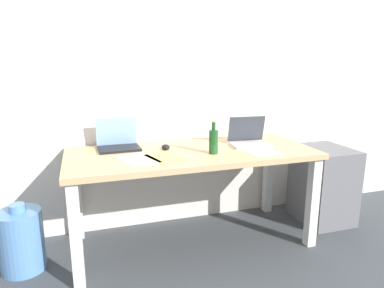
{
  "coord_description": "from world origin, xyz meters",
  "views": [
    {
      "loc": [
        -0.74,
        -2.34,
        1.37
      ],
      "look_at": [
        0.0,
        0.0,
        0.78
      ],
      "focal_mm": 32.46,
      "sensor_mm": 36.0,
      "label": 1
    }
  ],
  "objects_px": {
    "beer_bottle": "(213,141)",
    "coffee_mug": "(255,132)",
    "desk": "(192,163)",
    "filing_cabinet": "(323,184)",
    "water_cooler_jug": "(21,240)",
    "laptop_left": "(118,142)",
    "laptop_right": "(249,139)",
    "computer_mouse": "(166,147)"
  },
  "relations": [
    {
      "from": "beer_bottle",
      "to": "coffee_mug",
      "type": "height_order",
      "value": "beer_bottle"
    },
    {
      "from": "desk",
      "to": "filing_cabinet",
      "type": "bearing_deg",
      "value": 1.25
    },
    {
      "from": "water_cooler_jug",
      "to": "laptop_left",
      "type": "bearing_deg",
      "value": 18.95
    },
    {
      "from": "desk",
      "to": "laptop_right",
      "type": "distance_m",
      "value": 0.5
    },
    {
      "from": "laptop_left",
      "to": "computer_mouse",
      "type": "distance_m",
      "value": 0.36
    },
    {
      "from": "beer_bottle",
      "to": "computer_mouse",
      "type": "xyz_separation_m",
      "value": [
        -0.29,
        0.22,
        -0.08
      ]
    },
    {
      "from": "water_cooler_jug",
      "to": "beer_bottle",
      "type": "bearing_deg",
      "value": -4.66
    },
    {
      "from": "desk",
      "to": "beer_bottle",
      "type": "height_order",
      "value": "beer_bottle"
    },
    {
      "from": "coffee_mug",
      "to": "water_cooler_jug",
      "type": "distance_m",
      "value": 1.96
    },
    {
      "from": "laptop_left",
      "to": "filing_cabinet",
      "type": "distance_m",
      "value": 1.78
    },
    {
      "from": "laptop_left",
      "to": "laptop_right",
      "type": "xyz_separation_m",
      "value": [
        0.98,
        -0.2,
        -0.0
      ]
    },
    {
      "from": "laptop_left",
      "to": "water_cooler_jug",
      "type": "distance_m",
      "value": 0.92
    },
    {
      "from": "laptop_right",
      "to": "computer_mouse",
      "type": "height_order",
      "value": "laptop_right"
    },
    {
      "from": "computer_mouse",
      "to": "water_cooler_jug",
      "type": "bearing_deg",
      "value": -167.11
    },
    {
      "from": "computer_mouse",
      "to": "water_cooler_jug",
      "type": "relative_size",
      "value": 0.21
    },
    {
      "from": "laptop_right",
      "to": "water_cooler_jug",
      "type": "xyz_separation_m",
      "value": [
        -1.67,
        -0.04,
        -0.57
      ]
    },
    {
      "from": "beer_bottle",
      "to": "coffee_mug",
      "type": "distance_m",
      "value": 0.67
    },
    {
      "from": "laptop_left",
      "to": "coffee_mug",
      "type": "relative_size",
      "value": 3.25
    },
    {
      "from": "beer_bottle",
      "to": "laptop_right",
      "type": "bearing_deg",
      "value": 22.58
    },
    {
      "from": "computer_mouse",
      "to": "laptop_left",
      "type": "bearing_deg",
      "value": 166.42
    },
    {
      "from": "laptop_right",
      "to": "coffee_mug",
      "type": "xyz_separation_m",
      "value": [
        0.18,
        0.25,
        -0.0
      ]
    },
    {
      "from": "laptop_right",
      "to": "filing_cabinet",
      "type": "bearing_deg",
      "value": -0.09
    },
    {
      "from": "computer_mouse",
      "to": "coffee_mug",
      "type": "distance_m",
      "value": 0.85
    },
    {
      "from": "laptop_right",
      "to": "water_cooler_jug",
      "type": "height_order",
      "value": "laptop_right"
    },
    {
      "from": "water_cooler_jug",
      "to": "filing_cabinet",
      "type": "bearing_deg",
      "value": 0.93
    },
    {
      "from": "beer_bottle",
      "to": "filing_cabinet",
      "type": "distance_m",
      "value": 1.2
    },
    {
      "from": "beer_bottle",
      "to": "desk",
      "type": "bearing_deg",
      "value": 135.23
    },
    {
      "from": "laptop_left",
      "to": "coffee_mug",
      "type": "bearing_deg",
      "value": 2.68
    },
    {
      "from": "beer_bottle",
      "to": "water_cooler_jug",
      "type": "height_order",
      "value": "beer_bottle"
    },
    {
      "from": "laptop_right",
      "to": "filing_cabinet",
      "type": "xyz_separation_m",
      "value": [
        0.73,
        -0.0,
        -0.45
      ]
    },
    {
      "from": "desk",
      "to": "water_cooler_jug",
      "type": "xyz_separation_m",
      "value": [
        -1.19,
        -0.01,
        -0.42
      ]
    },
    {
      "from": "coffee_mug",
      "to": "computer_mouse",
      "type": "bearing_deg",
      "value": -167.97
    },
    {
      "from": "laptop_right",
      "to": "beer_bottle",
      "type": "relative_size",
      "value": 1.33
    },
    {
      "from": "coffee_mug",
      "to": "filing_cabinet",
      "type": "bearing_deg",
      "value": -24.73
    },
    {
      "from": "laptop_left",
      "to": "beer_bottle",
      "type": "bearing_deg",
      "value": -28.63
    },
    {
      "from": "laptop_right",
      "to": "water_cooler_jug",
      "type": "bearing_deg",
      "value": -178.62
    },
    {
      "from": "coffee_mug",
      "to": "water_cooler_jug",
      "type": "xyz_separation_m",
      "value": [
        -1.85,
        -0.29,
        -0.56
      ]
    },
    {
      "from": "desk",
      "to": "beer_bottle",
      "type": "distance_m",
      "value": 0.25
    },
    {
      "from": "laptop_right",
      "to": "computer_mouse",
      "type": "bearing_deg",
      "value": 173.57
    },
    {
      "from": "desk",
      "to": "coffee_mug",
      "type": "bearing_deg",
      "value": 22.86
    },
    {
      "from": "laptop_right",
      "to": "filing_cabinet",
      "type": "relative_size",
      "value": 0.48
    },
    {
      "from": "computer_mouse",
      "to": "coffee_mug",
      "type": "xyz_separation_m",
      "value": [
        0.83,
        0.18,
        0.03
      ]
    }
  ]
}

